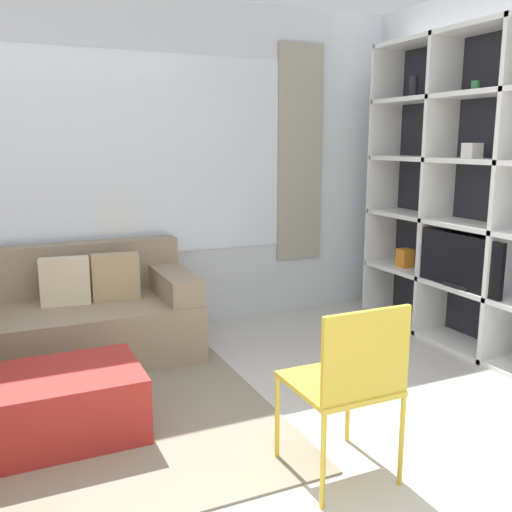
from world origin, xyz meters
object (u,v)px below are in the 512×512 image
object	(u,v)px
folding_chair	(349,377)
shelving_unit	(474,195)
couch_main	(72,319)
ottoman	(66,404)

from	to	relation	value
folding_chair	shelving_unit	bearing A→B (deg)	-147.95
couch_main	folding_chair	distance (m)	2.32
shelving_unit	ottoman	size ratio (longest dim) A/B	3.01
ottoman	folding_chair	world-z (taller)	folding_chair
shelving_unit	couch_main	size ratio (longest dim) A/B	1.36
shelving_unit	ottoman	bearing A→B (deg)	-176.52
shelving_unit	folding_chair	distance (m)	2.28
ottoman	folding_chair	xyz separation A→B (m)	(1.14, -0.98, 0.33)
couch_main	folding_chair	xyz separation A→B (m)	(0.96, -2.11, 0.21)
shelving_unit	folding_chair	size ratio (longest dim) A/B	2.74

